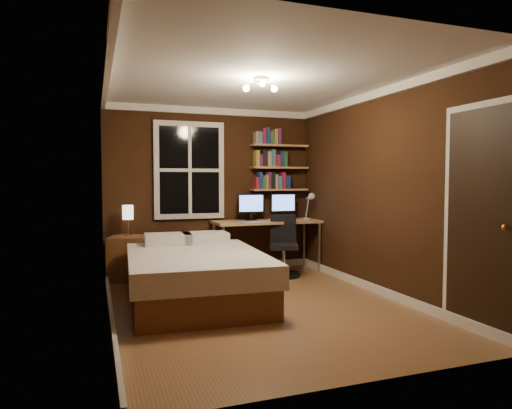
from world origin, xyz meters
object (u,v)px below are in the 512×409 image
object	(u,v)px
radiator	(199,252)
monitor_left	(251,207)
nightstand	(129,258)
bedside_lamp	(128,221)
office_chair	(283,254)
desk_lamp	(309,206)
bed	(196,275)
desk	(267,224)
monitor_right	(283,206)

from	to	relation	value
radiator	monitor_left	size ratio (longest dim) A/B	1.50
nightstand	radiator	size ratio (longest dim) A/B	0.97
bedside_lamp	office_chair	xyz separation A→B (m)	(2.16, -0.48, -0.51)
monitor_left	desk_lamp	distance (m)	0.92
nightstand	radiator	distance (m)	1.05
bedside_lamp	monitor_left	distance (m)	1.83
bed	office_chair	world-z (taller)	office_chair
radiator	monitor_left	world-z (taller)	monitor_left
bedside_lamp	radiator	xyz separation A→B (m)	(1.04, 0.15, -0.52)
monitor_left	office_chair	world-z (taller)	monitor_left
monitor_left	office_chair	size ratio (longest dim) A/B	0.48
nightstand	office_chair	distance (m)	2.21
desk	monitor_right	size ratio (longest dim) A/B	3.90
desk	monitor_right	xyz separation A→B (m)	(0.30, 0.08, 0.27)
monitor_left	desk_lamp	xyz separation A→B (m)	(0.90, -0.19, 0.02)
nightstand	bedside_lamp	bearing A→B (deg)	0.00
bed	office_chair	xyz separation A→B (m)	(1.51, 0.96, 0.02)
bedside_lamp	desk_lamp	size ratio (longest dim) A/B	0.99
monitor_left	monitor_right	xyz separation A→B (m)	(0.53, 0.00, 0.00)
desk_lamp	office_chair	bearing A→B (deg)	-151.84
bedside_lamp	nightstand	bearing A→B (deg)	0.00
radiator	nightstand	bearing A→B (deg)	-172.04
desk_lamp	desk	bearing A→B (deg)	170.99
monitor_left	office_chair	bearing A→B (deg)	-55.91
radiator	desk	xyz separation A→B (m)	(1.01, -0.22, 0.41)
nightstand	desk	xyz separation A→B (m)	(2.05, -0.07, 0.42)
bed	nightstand	world-z (taller)	bed
bed	radiator	xyz separation A→B (m)	(0.39, 1.59, 0.01)
bed	bedside_lamp	bearing A→B (deg)	117.63
radiator	desk_lamp	distance (m)	1.85
bed	radiator	world-z (taller)	bed
office_chair	desk_lamp	bearing A→B (deg)	47.98
bed	radiator	bearing A→B (deg)	79.44
bedside_lamp	monitor_left	xyz separation A→B (m)	(1.82, 0.01, 0.16)
office_chair	monitor_right	bearing A→B (deg)	87.79
bedside_lamp	monitor_left	size ratio (longest dim) A/B	1.03
bed	radiator	size ratio (longest dim) A/B	3.42
bedside_lamp	bed	bearing A→B (deg)	-65.76
desk	monitor_right	distance (m)	0.41
bed	monitor_left	size ratio (longest dim) A/B	5.12
monitor_left	desk_lamp	world-z (taller)	desk_lamp
monitor_left	nightstand	bearing A→B (deg)	-179.60
bedside_lamp	monitor_left	world-z (taller)	monitor_left
bed	office_chair	distance (m)	1.79
bedside_lamp	radiator	size ratio (longest dim) A/B	0.69
bed	monitor_right	xyz separation A→B (m)	(1.71, 1.46, 0.69)
monitor_left	office_chair	distance (m)	0.89
desk_lamp	radiator	bearing A→B (deg)	169.14
desk	monitor_left	bearing A→B (deg)	160.25
monitor_left	monitor_right	distance (m)	0.53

